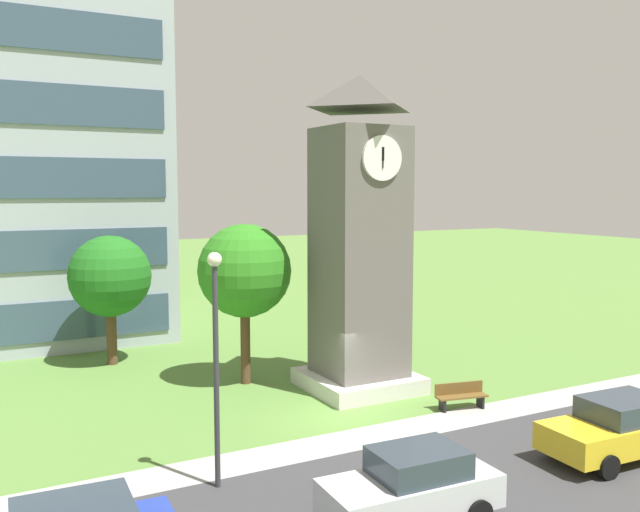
{
  "coord_description": "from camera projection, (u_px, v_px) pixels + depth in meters",
  "views": [
    {
      "loc": [
        -10.79,
        -19.02,
        7.51
      ],
      "look_at": [
        1.11,
        3.42,
        5.0
      ],
      "focal_mm": 38.17,
      "sensor_mm": 36.0,
      "label": 1
    }
  ],
  "objects": [
    {
      "name": "ground_plane",
      "position": [
        339.0,
        417.0,
        22.5
      ],
      "size": [
        160.0,
        160.0,
        0.0
      ],
      "primitive_type": "plane",
      "color": "#567F38"
    },
    {
      "name": "street_asphalt",
      "position": [
        466.0,
        493.0,
        16.85
      ],
      "size": [
        120.0,
        7.2,
        0.01
      ],
      "primitive_type": "cube",
      "color": "#38383A",
      "rests_on": "ground"
    },
    {
      "name": "kerb_strip",
      "position": [
        371.0,
        436.0,
        20.71
      ],
      "size": [
        120.0,
        1.6,
        0.01
      ],
      "primitive_type": "cube",
      "color": "#9E9E99",
      "rests_on": "ground"
    },
    {
      "name": "clock_tower",
      "position": [
        359.0,
        251.0,
        25.14
      ],
      "size": [
        3.85,
        3.85,
        11.61
      ],
      "color": "#605B56",
      "rests_on": "ground"
    },
    {
      "name": "park_bench",
      "position": [
        461.0,
        396.0,
        23.26
      ],
      "size": [
        1.86,
        0.84,
        0.88
      ],
      "color": "brown",
      "rests_on": "ground"
    },
    {
      "name": "street_lamp",
      "position": [
        216.0,
        343.0,
        16.84
      ],
      "size": [
        0.36,
        0.36,
        5.97
      ],
      "color": "#333338",
      "rests_on": "ground"
    },
    {
      "name": "tree_streetside",
      "position": [
        110.0,
        277.0,
        28.86
      ],
      "size": [
        3.46,
        3.46,
        5.55
      ],
      "color": "#513823",
      "rests_on": "ground"
    },
    {
      "name": "tree_near_tower",
      "position": [
        245.0,
        271.0,
        25.93
      ],
      "size": [
        3.58,
        3.58,
        6.19
      ],
      "color": "#513823",
      "rests_on": "ground"
    },
    {
      "name": "parked_car_silver",
      "position": [
        412.0,
        486.0,
        15.26
      ],
      "size": [
        4.11,
        2.03,
        1.69
      ],
      "color": "silver",
      "rests_on": "ground"
    },
    {
      "name": "parked_car_yellow",
      "position": [
        620.0,
        427.0,
        19.01
      ],
      "size": [
        4.58,
        2.2,
        1.69
      ],
      "color": "gold",
      "rests_on": "ground"
    }
  ]
}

